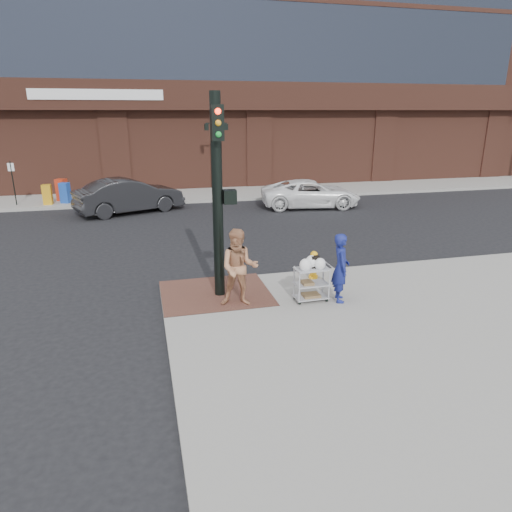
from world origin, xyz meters
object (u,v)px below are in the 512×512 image
object	(u,v)px
minivan_white	(310,194)
utility_cart	(311,281)
pedestrian_tan	(239,268)
lamp_post	(217,150)
sedan_dark	(129,196)
traffic_signal_pole	(218,192)
woman_blue	(341,268)
fire_hydrant	(314,264)

from	to	relation	value
minivan_white	utility_cart	distance (m)	12.50
pedestrian_tan	minivan_white	size ratio (longest dim) A/B	0.38
lamp_post	pedestrian_tan	xyz separation A→B (m)	(-2.14, -15.97, -1.51)
lamp_post	sedan_dark	bearing A→B (deg)	-143.70
traffic_signal_pole	woman_blue	xyz separation A→B (m)	(2.82, -1.09, -1.81)
lamp_post	minivan_white	size ratio (longest dim) A/B	0.80
minivan_white	pedestrian_tan	bearing A→B (deg)	159.74
woman_blue	traffic_signal_pole	bearing A→B (deg)	82.81
woman_blue	minivan_white	xyz separation A→B (m)	(3.68, 11.86, -0.32)
traffic_signal_pole	sedan_dark	bearing A→B (deg)	101.65
utility_cart	fire_hydrant	bearing A→B (deg)	67.01
traffic_signal_pole	minivan_white	world-z (taller)	traffic_signal_pole
traffic_signal_pole	woman_blue	size ratio (longest dim) A/B	2.88
traffic_signal_pole	utility_cart	world-z (taller)	traffic_signal_pole
lamp_post	minivan_white	bearing A→B (deg)	-47.94
sedan_dark	pedestrian_tan	bearing A→B (deg)	170.56
utility_cart	fire_hydrant	distance (m)	1.66
traffic_signal_pole	fire_hydrant	bearing A→B (deg)	11.94
lamp_post	fire_hydrant	world-z (taller)	lamp_post
fire_hydrant	traffic_signal_pole	bearing A→B (deg)	-168.06
fire_hydrant	pedestrian_tan	bearing A→B (deg)	-151.35
sedan_dark	fire_hydrant	world-z (taller)	sedan_dark
traffic_signal_pole	utility_cart	bearing A→B (deg)	-23.84
fire_hydrant	minivan_white	bearing A→B (deg)	69.89
pedestrian_tan	minivan_white	xyz separation A→B (m)	(6.17, 11.51, -0.41)
traffic_signal_pole	fire_hydrant	world-z (taller)	traffic_signal_pole
woman_blue	sedan_dark	bearing A→B (deg)	36.24
pedestrian_tan	fire_hydrant	bearing A→B (deg)	41.87
woman_blue	utility_cart	distance (m)	0.79
pedestrian_tan	traffic_signal_pole	bearing A→B (deg)	127.43
sedan_dark	traffic_signal_pole	bearing A→B (deg)	169.76
sedan_dark	utility_cart	size ratio (longest dim) A/B	4.35
traffic_signal_pole	woman_blue	world-z (taller)	traffic_signal_pole
woman_blue	fire_hydrant	distance (m)	1.74
lamp_post	utility_cart	world-z (taller)	lamp_post
minivan_white	utility_cart	xyz separation A→B (m)	(-4.38, -11.71, -0.02)
pedestrian_tan	minivan_white	bearing A→B (deg)	75.04
woman_blue	minivan_white	size ratio (longest dim) A/B	0.35
sedan_dark	utility_cart	distance (m)	13.38
utility_cart	pedestrian_tan	bearing A→B (deg)	173.83
traffic_signal_pole	fire_hydrant	xyz separation A→B (m)	(2.77, 0.59, -2.27)
traffic_signal_pole	sedan_dark	size ratio (longest dim) A/B	0.99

